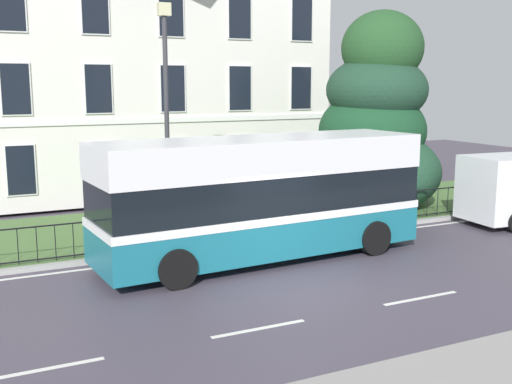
% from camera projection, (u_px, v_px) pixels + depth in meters
% --- Properties ---
extents(ground_plane, '(60.00, 56.00, 0.18)m').
position_uv_depth(ground_plane, '(278.00, 274.00, 15.63)').
color(ground_plane, '#453E4B').
extents(georgian_townhouse, '(14.45, 10.34, 11.16)m').
position_uv_depth(georgian_townhouse, '(136.00, 60.00, 28.21)').
color(georgian_townhouse, silver).
rests_on(georgian_townhouse, ground_plane).
extents(iron_verge_railing, '(19.35, 0.04, 0.97)m').
position_uv_depth(iron_verge_railing, '(247.00, 221.00, 18.62)').
color(iron_verge_railing, black).
rests_on(iron_verge_railing, ground_plane).
extents(evergreen_tree, '(4.83, 4.83, 7.46)m').
position_uv_depth(evergreen_tree, '(376.00, 129.00, 23.22)').
color(evergreen_tree, '#423328').
rests_on(evergreen_tree, ground_plane).
extents(single_decker_bus, '(9.11, 3.07, 3.29)m').
position_uv_depth(single_decker_bus, '(262.00, 196.00, 16.61)').
color(single_decker_bus, '#19697C').
rests_on(single_decker_bus, ground_plane).
extents(street_lamp_post, '(0.36, 0.24, 6.83)m').
position_uv_depth(street_lamp_post, '(166.00, 106.00, 18.20)').
color(street_lamp_post, '#333338').
rests_on(street_lamp_post, ground_plane).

